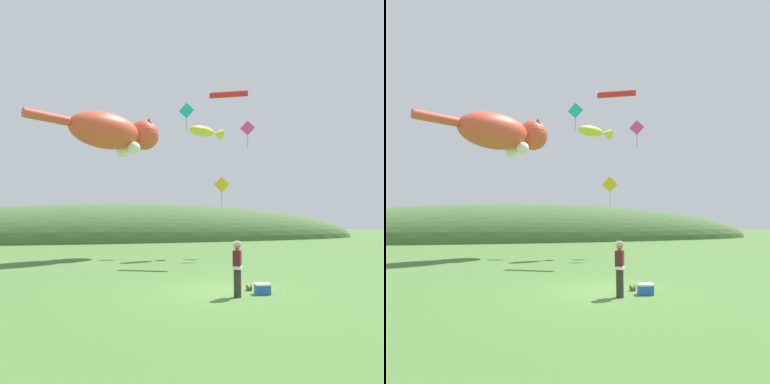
# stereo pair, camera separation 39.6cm
# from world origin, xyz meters

# --- Properties ---
(ground_plane) EXTENTS (120.00, 120.00, 0.00)m
(ground_plane) POSITION_xyz_m (0.00, 0.00, 0.00)
(ground_plane) COLOR #477033
(distant_hill_ridge) EXTENTS (60.08, 12.19, 8.64)m
(distant_hill_ridge) POSITION_xyz_m (0.00, 29.95, 0.00)
(distant_hill_ridge) COLOR #426033
(distant_hill_ridge) RESTS_ON ground
(festival_attendant) EXTENTS (0.44, 0.49, 1.77)m
(festival_attendant) POSITION_xyz_m (0.16, -1.00, 0.95)
(festival_attendant) COLOR #332D28
(festival_attendant) RESTS_ON ground
(kite_spool) EXTENTS (0.15, 0.20, 0.20)m
(kite_spool) POSITION_xyz_m (0.93, -0.16, 0.10)
(kite_spool) COLOR olive
(kite_spool) RESTS_ON ground
(picnic_cooler) EXTENTS (0.53, 0.39, 0.36)m
(picnic_cooler) POSITION_xyz_m (1.11, -0.83, 0.18)
(picnic_cooler) COLOR blue
(picnic_cooler) RESTS_ON ground
(kite_giant_cat) EXTENTS (8.30, 5.18, 2.78)m
(kite_giant_cat) POSITION_xyz_m (-3.31, 11.47, 8.21)
(kite_giant_cat) COLOR #E04C33
(kite_fish_windsock) EXTENTS (2.75, 1.53, 0.82)m
(kite_fish_windsock) POSITION_xyz_m (2.79, 10.74, 8.51)
(kite_fish_windsock) COLOR yellow
(kite_tube_streamer) EXTENTS (2.32, 1.36, 0.44)m
(kite_tube_streamer) POSITION_xyz_m (3.25, 7.67, 10.07)
(kite_tube_streamer) COLOR red
(kite_diamond_teal) EXTENTS (1.02, 0.67, 2.10)m
(kite_diamond_teal) POSITION_xyz_m (1.91, 12.62, 10.48)
(kite_diamond_teal) COLOR #19BFBF
(kite_diamond_pink) EXTENTS (0.93, 0.60, 1.99)m
(kite_diamond_pink) POSITION_xyz_m (6.14, 11.17, 9.08)
(kite_diamond_pink) COLOR #E53F8C
(kite_diamond_gold) EXTENTS (0.96, 0.23, 1.88)m
(kite_diamond_gold) POSITION_xyz_m (3.20, 8.71, 4.62)
(kite_diamond_gold) COLOR yellow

